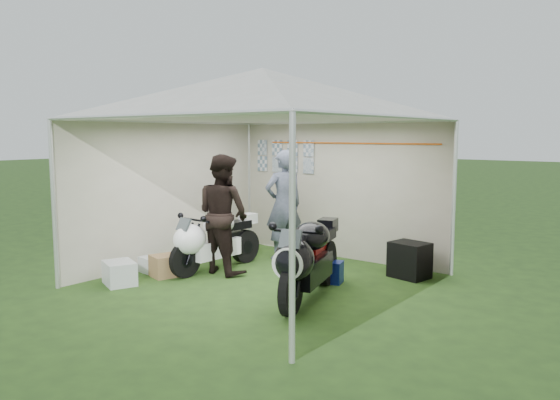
% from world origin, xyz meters
% --- Properties ---
extents(ground, '(80.00, 80.00, 0.00)m').
position_xyz_m(ground, '(0.00, 0.00, 0.00)').
color(ground, '#264119').
rests_on(ground, ground).
extents(canopy_tent, '(5.66, 5.66, 3.00)m').
position_xyz_m(canopy_tent, '(-0.00, 0.03, 2.58)').
color(canopy_tent, silver).
rests_on(canopy_tent, ground).
extents(motorcycle_white, '(0.45, 1.81, 0.89)m').
position_xyz_m(motorcycle_white, '(-1.00, -0.01, 0.50)').
color(motorcycle_white, black).
rests_on(motorcycle_white, ground).
extents(motorcycle_black, '(0.88, 2.01, 1.02)m').
position_xyz_m(motorcycle_black, '(1.03, -0.38, 0.57)').
color(motorcycle_black, black).
rests_on(motorcycle_black, ground).
extents(paddock_stand, '(0.47, 0.37, 0.31)m').
position_xyz_m(paddock_stand, '(0.76, 0.52, 0.15)').
color(paddock_stand, '#1528AA').
rests_on(paddock_stand, ground).
extents(person_dark_jacket, '(0.93, 0.75, 1.80)m').
position_xyz_m(person_dark_jacket, '(-0.81, 0.03, 0.90)').
color(person_dark_jacket, black).
rests_on(person_dark_jacket, ground).
extents(person_blue_jacket, '(0.69, 0.80, 1.84)m').
position_xyz_m(person_blue_jacket, '(-0.64, 1.32, 0.92)').
color(person_blue_jacket, slate).
rests_on(person_blue_jacket, ground).
extents(equipment_box, '(0.59, 0.51, 0.53)m').
position_xyz_m(equipment_box, '(1.56, 1.48, 0.26)').
color(equipment_box, black).
rests_on(equipment_box, ground).
extents(crate_0, '(0.59, 0.53, 0.33)m').
position_xyz_m(crate_0, '(-1.49, -1.36, 0.16)').
color(crate_0, silver).
rests_on(crate_0, ground).
extents(crate_1, '(0.44, 0.44, 0.32)m').
position_xyz_m(crate_1, '(-1.33, -0.69, 0.16)').
color(crate_1, olive).
rests_on(crate_1, ground).
extents(crate_2, '(0.35, 0.31, 0.24)m').
position_xyz_m(crate_2, '(-1.69, -0.65, 0.12)').
color(crate_2, silver).
rests_on(crate_2, ground).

